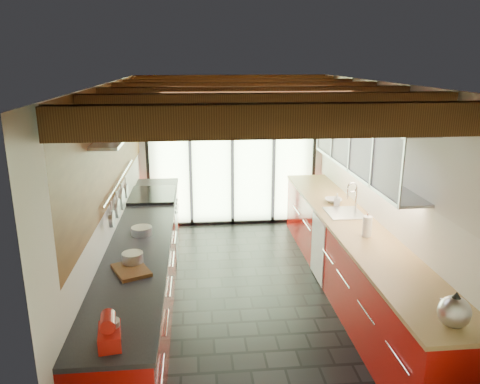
{
  "coord_description": "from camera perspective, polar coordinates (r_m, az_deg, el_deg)",
  "views": [
    {
      "loc": [
        -0.64,
        -5.2,
        2.86
      ],
      "look_at": [
        -0.09,
        0.4,
        1.25
      ],
      "focal_mm": 35.0,
      "sensor_mm": 36.0,
      "label": 1
    }
  ],
  "objects": [
    {
      "name": "kettle",
      "position": [
        3.96,
        24.69,
        -12.92
      ],
      "size": [
        0.32,
        0.34,
        0.29
      ],
      "color": "silver",
      "rests_on": "right_counter"
    },
    {
      "name": "pot_small",
      "position": [
        5.48,
        -11.89,
        -4.65
      ],
      "size": [
        0.26,
        0.26,
        0.09
      ],
      "primitive_type": "cylinder",
      "rotation": [
        0.0,
        0.0,
        -0.1
      ],
      "color": "silver",
      "rests_on": "left_counter"
    },
    {
      "name": "glass_door",
      "position": [
        8.01,
        -0.95,
        7.35
      ],
      "size": [
        2.95,
        0.1,
        2.9
      ],
      "color": "#C6EAAD",
      "rests_on": "ground"
    },
    {
      "name": "room_shell",
      "position": [
        5.38,
        1.38,
        2.99
      ],
      "size": [
        5.5,
        5.5,
        5.5
      ],
      "color": "silver",
      "rests_on": "ground"
    },
    {
      "name": "range_stove",
      "position": [
        7.1,
        -10.42,
        -3.98
      ],
      "size": [
        0.66,
        0.9,
        0.97
      ],
      "color": "silver",
      "rests_on": "ground"
    },
    {
      "name": "ceiling_beams",
      "position": [
        5.63,
        0.96,
        11.9
      ],
      "size": [
        3.14,
        5.06,
        4.9
      ],
      "color": "#593316",
      "rests_on": "ground"
    },
    {
      "name": "upper_cabinets_right",
      "position": [
        5.97,
        14.87,
        5.68
      ],
      "size": [
        0.34,
        3.0,
        3.0
      ],
      "color": "silver",
      "rests_on": "ground"
    },
    {
      "name": "cutting_board",
      "position": [
        4.59,
        -13.13,
        -9.26
      ],
      "size": [
        0.42,
        0.48,
        0.03
      ],
      "primitive_type": "cube",
      "rotation": [
        0.0,
        0.0,
        0.43
      ],
      "color": "brown",
      "rests_on": "left_counter"
    },
    {
      "name": "bowl",
      "position": [
        6.67,
        11.3,
        -1.02
      ],
      "size": [
        0.27,
        0.27,
        0.06
      ],
      "primitive_type": "imported",
      "rotation": [
        0.0,
        0.0,
        -0.15
      ],
      "color": "silver",
      "rests_on": "right_counter"
    },
    {
      "name": "left_wall_fixtures",
      "position": [
        5.5,
        -14.2,
        5.21
      ],
      "size": [
        0.28,
        2.6,
        0.96
      ],
      "color": "silver",
      "rests_on": "ground"
    },
    {
      "name": "soap_bottle",
      "position": [
        6.5,
        11.73,
        -0.93
      ],
      "size": [
        0.1,
        0.1,
        0.18
      ],
      "primitive_type": "imported",
      "rotation": [
        0.0,
        0.0,
        -0.3
      ],
      "color": "silver",
      "rests_on": "right_counter"
    },
    {
      "name": "paper_towel",
      "position": [
        5.47,
        15.24,
        -4.1
      ],
      "size": [
        0.11,
        0.11,
        0.28
      ],
      "color": "white",
      "rests_on": "right_counter"
    },
    {
      "name": "right_counter",
      "position": [
        6.04,
        13.49,
        -7.91
      ],
      "size": [
        0.68,
        5.0,
        0.92
      ],
      "color": "#B1120B",
      "rests_on": "ground"
    },
    {
      "name": "pot_large",
      "position": [
        4.71,
        -12.95,
        -7.97
      ],
      "size": [
        0.26,
        0.26,
        0.13
      ],
      "primitive_type": "cylinder",
      "rotation": [
        0.0,
        0.0,
        -0.31
      ],
      "color": "silver",
      "rests_on": "left_counter"
    },
    {
      "name": "ground",
      "position": [
        5.97,
        1.27,
        -12.66
      ],
      "size": [
        5.5,
        5.5,
        0.0
      ],
      "primitive_type": "plane",
      "color": "black",
      "rests_on": "ground"
    },
    {
      "name": "stand_mixer",
      "position": [
        3.55,
        -15.61,
        -16.05
      ],
      "size": [
        0.19,
        0.29,
        0.25
      ],
      "color": "red",
      "rests_on": "left_counter"
    },
    {
      "name": "sink_assembly",
      "position": [
        6.22,
        12.74,
        -2.23
      ],
      "size": [
        0.45,
        0.52,
        0.43
      ],
      "color": "silver",
      "rests_on": "right_counter"
    },
    {
      "name": "left_counter",
      "position": [
        5.77,
        -11.54,
        -8.98
      ],
      "size": [
        0.68,
        5.0,
        0.92
      ],
      "color": "#B1120B",
      "rests_on": "ground"
    }
  ]
}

